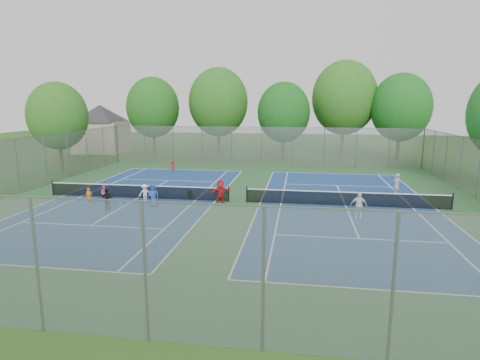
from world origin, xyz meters
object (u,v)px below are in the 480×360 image
ball_crate (121,203)px  ball_hopper (190,194)px  instructor (396,185)px  net_right (346,199)px  net_left (138,192)px

ball_crate → ball_hopper: (3.96, 2.49, 0.14)m
ball_crate → instructor: (18.11, 5.02, 0.69)m
net_right → net_left: bearing=180.0°
ball_crate → instructor: size_ratio=0.21×
net_right → ball_hopper: net_right is taller
net_right → ball_hopper: (-10.41, 0.55, -0.16)m
net_left → net_right: same height
net_left → ball_crate: size_ratio=35.92×
ball_crate → net_right: bearing=7.7°
net_left → instructor: (17.74, 3.08, 0.39)m
ball_hopper → instructor: (14.14, 2.53, 0.55)m
net_right → ball_crate: (-14.37, -1.93, -0.30)m
net_right → instructor: bearing=39.5°
net_left → ball_crate: 1.99m
net_left → ball_crate: bearing=-100.8°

